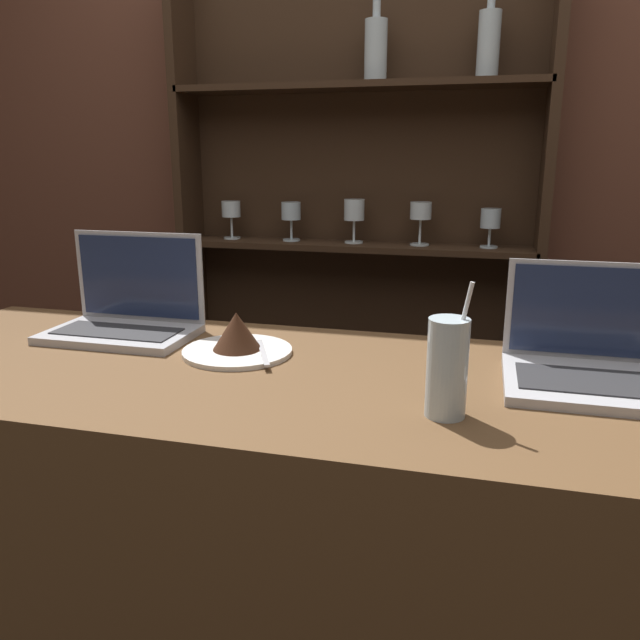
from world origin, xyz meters
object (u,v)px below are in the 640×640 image
Objects in this scene: cake_plate at (237,339)px; water_glass at (447,368)px; laptop_near at (127,312)px; laptop_far at (591,360)px.

cake_plate is 1.04× the size of water_glass.
laptop_near is at bearing 158.60° from water_glass.
laptop_near is 0.31m from cake_plate.
laptop_near is 1.43× the size of cake_plate.
cake_plate is at bearing 154.02° from water_glass.
cake_plate is (-0.69, -0.01, -0.01)m from laptop_far.
water_glass is at bearing -138.06° from laptop_far.
laptop_near is 0.99m from laptop_far.
water_glass is at bearing -25.98° from cake_plate.
cake_plate is at bearing -14.14° from laptop_near.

